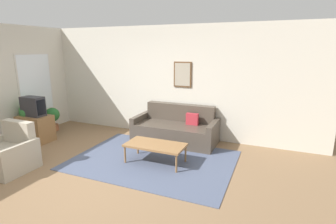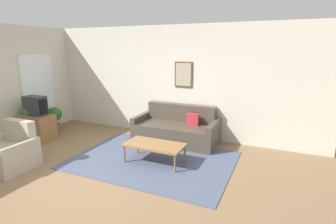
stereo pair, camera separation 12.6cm
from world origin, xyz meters
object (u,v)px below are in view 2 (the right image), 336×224
(couch, at_px, (176,130))
(armchair, at_px, (9,153))
(coffee_table, at_px, (155,145))
(potted_plant_tall, at_px, (35,113))
(tv, at_px, (35,106))

(couch, distance_m, armchair, 3.41)
(coffee_table, bearing_deg, potted_plant_tall, 177.35)
(coffee_table, height_order, potted_plant_tall, potted_plant_tall)
(tv, bearing_deg, couch, 21.84)
(armchair, distance_m, potted_plant_tall, 1.80)
(couch, distance_m, tv, 3.37)
(tv, distance_m, potted_plant_tall, 0.33)
(couch, distance_m, potted_plant_tall, 3.49)
(coffee_table, distance_m, tv, 3.19)
(couch, bearing_deg, tv, -158.16)
(coffee_table, xyz_separation_m, potted_plant_tall, (-3.36, 0.16, 0.27))
(coffee_table, relative_size, potted_plant_tall, 1.17)
(couch, xyz_separation_m, coffee_table, (0.06, -1.26, 0.05))
(coffee_table, bearing_deg, armchair, -151.11)
(couch, distance_m, coffee_table, 1.26)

